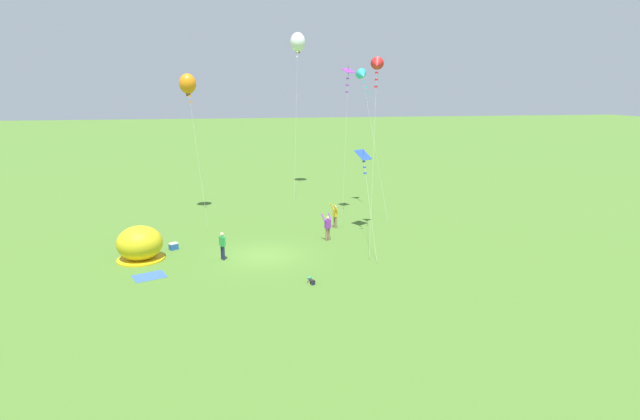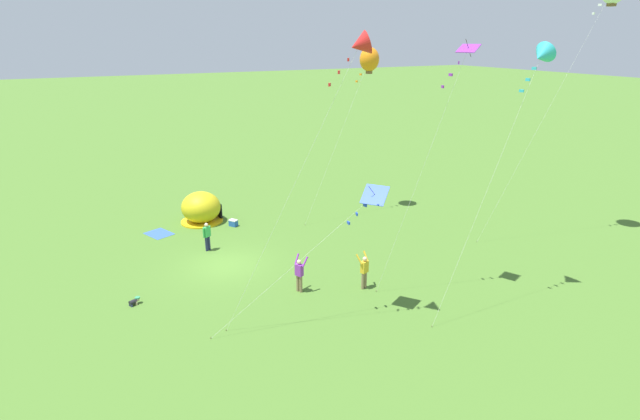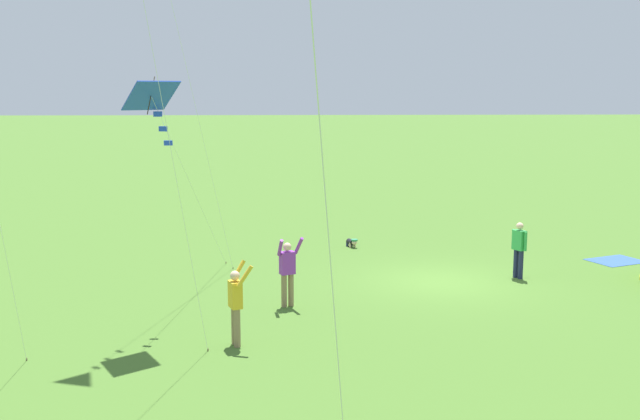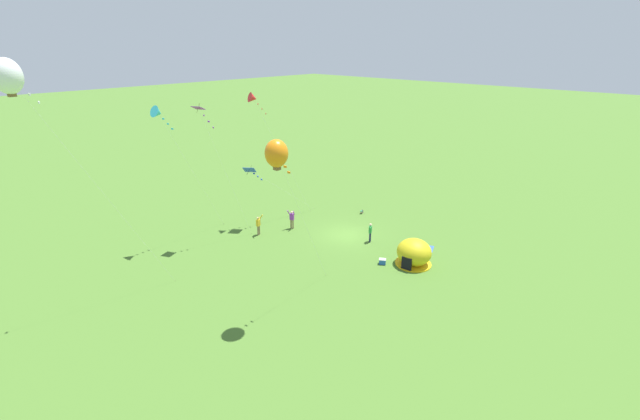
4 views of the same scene
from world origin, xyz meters
TOP-DOWN VIEW (x-y plane):
  - ground_plane at (0.00, 0.00)m, footprint 300.00×300.00m
  - popup_tent at (-7.36, 0.58)m, footprint 2.81×2.81m
  - picnic_blanket at (-6.45, -2.45)m, footprint 2.07×1.85m
  - cooler_box at (-5.60, 2.23)m, footprint 0.65×0.60m
  - toddler_crawling at (2.22, -5.09)m, footprint 0.40×0.55m
  - person_flying_kite at (4.57, 2.38)m, footprint 0.72×0.63m
  - person_near_tent at (-2.44, -0.32)m, footprint 0.39×0.53m
  - person_arms_raised at (5.73, 5.40)m, footprint 0.60×0.71m
  - kite_purple at (7.43, 9.00)m, footprint 1.73×4.00m
  - kite_cyan at (9.28, 11.63)m, footprint 1.39×6.04m
  - kite_orange at (-4.82, 12.02)m, footprint 1.91×6.14m
  - kite_blue at (7.55, 4.44)m, footprint 1.67×7.95m
  - kite_red at (8.06, 3.37)m, footprint 2.31×5.86m
  - kite_white at (5.26, 21.46)m, footprint 2.16×7.49m

SIDE VIEW (x-z plane):
  - ground_plane at x=0.00m, z-range 0.00..0.00m
  - picnic_blanket at x=-6.45m, z-range 0.00..0.01m
  - toddler_crawling at x=2.22m, z-range 0.02..0.34m
  - cooler_box at x=-5.60m, z-range 0.00..0.44m
  - person_near_tent at x=-2.44m, z-range 0.10..1.82m
  - popup_tent at x=-7.36m, z-range -0.05..2.05m
  - person_flying_kite at x=4.57m, z-range 0.05..1.94m
  - person_arms_raised at x=5.73m, z-range 0.05..1.94m
  - kite_blue at x=7.55m, z-range 2.39..8.36m
  - kite_orange at x=-4.82m, z-range 4.84..16.13m
  - kite_purple at x=7.43m, z-range 5.11..16.97m
  - kite_cyan at x=9.28m, z-range 5.30..17.07m
  - kite_red at x=8.06m, z-range 5.55..17.74m
  - kite_white at x=5.26m, z-range 6.81..22.32m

